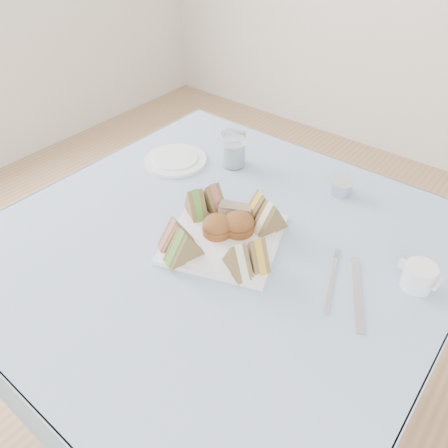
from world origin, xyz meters
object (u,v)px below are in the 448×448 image
Objects in this scene: table at (219,336)px; water_glass at (233,150)px; serving_plate at (224,238)px; creamer_jug at (419,276)px.

water_glass reaches higher than table.
serving_plate is 0.43m from creamer_jug.
water_glass is at bearing 169.65° from creamer_jug.
creamer_jug is at bearing -13.44° from water_glass.
serving_plate is 3.97× the size of creamer_jug.
table is 0.38m from serving_plate.
serving_plate is at bearing 31.34° from table.
creamer_jug reaches higher than serving_plate.
serving_plate is at bearing -55.96° from water_glass.
serving_plate is 0.34m from water_glass.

